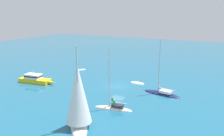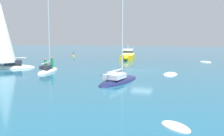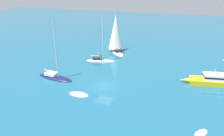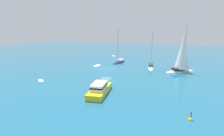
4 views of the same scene
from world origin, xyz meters
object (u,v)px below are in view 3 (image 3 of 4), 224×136
at_px(motor_cruiser, 211,80).
at_px(rib, 79,95).
at_px(dinghy, 201,133).
at_px(sailboat, 55,77).
at_px(ketch_1, 116,36).
at_px(channel_buoy, 224,60).
at_px(ketch, 100,60).

relative_size(motor_cruiser, rib, 2.72).
xyz_separation_m(motor_cruiser, dinghy, (-2.12, -13.30, -0.72)).
bearing_deg(sailboat, ketch_1, 80.63).
bearing_deg(rib, ketch_1, -85.33).
height_order(sailboat, rib, sailboat).
relative_size(motor_cruiser, channel_buoy, 7.03).
distance_m(ketch_1, rib, 21.26).
distance_m(motor_cruiser, ketch, 20.83).
xyz_separation_m(motor_cruiser, ketch_1, (-19.12, 11.54, 3.01)).
xyz_separation_m(ketch, channel_buoy, (24.15, 7.92, -0.24)).
xyz_separation_m(motor_cruiser, rib, (-18.57, -9.39, -0.72)).
distance_m(sailboat, rib, 7.48).
xyz_separation_m(ketch, sailboat, (-4.53, -9.85, -0.04)).
xyz_separation_m(motor_cruiser, channel_buoy, (3.81, 12.42, -0.71)).
distance_m(ketch_1, channel_buoy, 23.24).
distance_m(ketch, channel_buoy, 25.41).
distance_m(dinghy, ketch_1, 30.34).
bearing_deg(channel_buoy, rib, -135.74).
relative_size(sailboat, ketch_1, 0.92).
xyz_separation_m(dinghy, ketch_1, (-17.00, 24.85, 3.73)).
distance_m(dinghy, ketch, 25.48).
bearing_deg(motor_cruiser, sailboat, 3.69).
xyz_separation_m(dinghy, rib, (-16.45, 3.92, 0.00)).
bearing_deg(motor_cruiser, channel_buoy, -115.49).
distance_m(motor_cruiser, ketch_1, 22.53).
bearing_deg(sailboat, ketch, 74.72).
xyz_separation_m(dinghy, ketch, (-18.22, 17.81, 0.25)).
height_order(ketch_1, rib, ketch_1).
height_order(dinghy, ketch_1, ketch_1).
height_order(ketch, sailboat, sailboat).
distance_m(dinghy, channel_buoy, 26.40).
height_order(sailboat, ketch_1, ketch_1).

